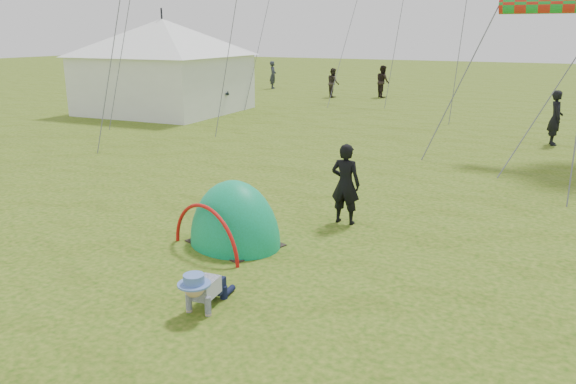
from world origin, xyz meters
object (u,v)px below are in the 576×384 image
at_px(standing_adult, 345,184).
at_px(crawling_toddler, 203,288).
at_px(popup_tent, 235,243).
at_px(event_marquee, 164,63).

bearing_deg(standing_adult, crawling_toddler, 83.92).
bearing_deg(standing_adult, popup_tent, 54.78).
bearing_deg(crawling_toddler, event_marquee, 124.66).
height_order(popup_tent, standing_adult, standing_adult).
bearing_deg(popup_tent, standing_adult, 73.58).
relative_size(crawling_toddler, event_marquee, 0.12).
xyz_separation_m(popup_tent, event_marquee, (-11.91, 13.03, 2.23)).
distance_m(popup_tent, event_marquee, 17.79).
bearing_deg(standing_adult, event_marquee, -40.77).
height_order(crawling_toddler, event_marquee, event_marquee).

